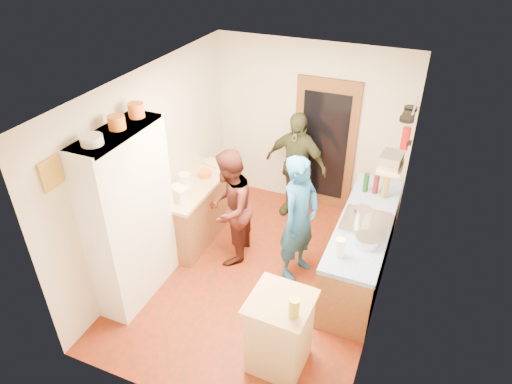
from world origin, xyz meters
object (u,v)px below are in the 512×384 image
Objects in this scene: person_back at (296,165)px; island_base at (279,334)px; hutch_body at (131,218)px; person_hob at (300,221)px; right_counter_base at (362,250)px; person_left at (232,207)px.

island_base is at bearing -66.83° from person_back.
hutch_body is 1.28× the size of person_hob.
island_base is at bearing -106.67° from right_counter_base.
hutch_body reaches higher than island_base.
right_counter_base is 1.70m from person_back.
person_back reaches higher than island_base.
person_hob reaches higher than right_counter_base.
person_left is at bearing 129.95° from island_base.
hutch_body is 2.68m from person_back.
island_base reaches higher than right_counter_base.
person_back is at bearing 139.80° from right_counter_base.
person_back is at bearing 62.26° from hutch_body.
right_counter_base is 1.35× the size of person_left.
hutch_body is 2.56× the size of island_base.
person_back reaches higher than right_counter_base.
person_hob is at bearing 100.33° from island_base.
person_left is (-1.19, 1.42, 0.39)m from island_base.
right_counter_base is at bearing 90.32° from person_left.
person_left is (-0.93, 0.01, -0.04)m from person_hob.
person_hob is 1.05× the size of person_left.
hutch_body is 1.34m from person_left.
island_base is 2.88m from person_back.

